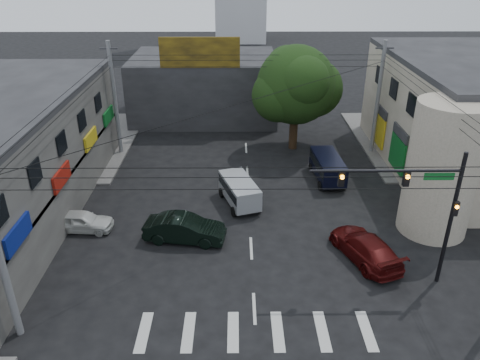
{
  "coord_description": "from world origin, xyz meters",
  "views": [
    {
      "loc": [
        -0.81,
        -20.24,
        15.4
      ],
      "look_at": [
        -0.63,
        4.0,
        3.37
      ],
      "focal_mm": 35.0,
      "sensor_mm": 36.0,
      "label": 1
    }
  ],
  "objects_px": {
    "traffic_gantry": "(420,199)",
    "maroon_sedan": "(365,247)",
    "navy_van": "(328,169)",
    "traffic_officer": "(179,228)",
    "utility_pole_far_left": "(115,100)",
    "silver_minivan": "(239,193)",
    "white_compact": "(82,221)",
    "street_tree": "(296,85)",
    "dark_sedan": "(185,229)",
    "utility_pole_far_right": "(378,99)"
  },
  "relations": [
    {
      "from": "traffic_gantry",
      "to": "silver_minivan",
      "type": "distance_m",
      "value": 12.42
    },
    {
      "from": "maroon_sedan",
      "to": "navy_van",
      "type": "height_order",
      "value": "navy_van"
    },
    {
      "from": "utility_pole_far_right",
      "to": "dark_sedan",
      "type": "bearing_deg",
      "value": -137.54
    },
    {
      "from": "street_tree",
      "to": "white_compact",
      "type": "bearing_deg",
      "value": -137.5
    },
    {
      "from": "utility_pole_far_right",
      "to": "white_compact",
      "type": "bearing_deg",
      "value": -149.88
    },
    {
      "from": "dark_sedan",
      "to": "navy_van",
      "type": "relative_size",
      "value": 1.05
    },
    {
      "from": "street_tree",
      "to": "utility_pole_far_left",
      "type": "bearing_deg",
      "value": -176.05
    },
    {
      "from": "traffic_gantry",
      "to": "maroon_sedan",
      "type": "xyz_separation_m",
      "value": [
        -1.62,
        1.98,
        -4.1
      ]
    },
    {
      "from": "utility_pole_far_right",
      "to": "dark_sedan",
      "type": "distance_m",
      "value": 19.83
    },
    {
      "from": "traffic_gantry",
      "to": "traffic_officer",
      "type": "distance_m",
      "value": 13.3
    },
    {
      "from": "street_tree",
      "to": "dark_sedan",
      "type": "bearing_deg",
      "value": -119.06
    },
    {
      "from": "dark_sedan",
      "to": "utility_pole_far_left",
      "type": "bearing_deg",
      "value": 35.06
    },
    {
      "from": "traffic_gantry",
      "to": "dark_sedan",
      "type": "xyz_separation_m",
      "value": [
        -11.68,
        3.87,
        -4.05
      ]
    },
    {
      "from": "traffic_gantry",
      "to": "navy_van",
      "type": "bearing_deg",
      "value": 99.42
    },
    {
      "from": "utility_pole_far_right",
      "to": "traffic_officer",
      "type": "distance_m",
      "value": 19.99
    },
    {
      "from": "silver_minivan",
      "to": "navy_van",
      "type": "height_order",
      "value": "navy_van"
    },
    {
      "from": "traffic_officer",
      "to": "utility_pole_far_left",
      "type": "bearing_deg",
      "value": 75.96
    },
    {
      "from": "white_compact",
      "to": "navy_van",
      "type": "relative_size",
      "value": 0.81
    },
    {
      "from": "street_tree",
      "to": "utility_pole_far_left",
      "type": "relative_size",
      "value": 0.95
    },
    {
      "from": "traffic_gantry",
      "to": "traffic_officer",
      "type": "xyz_separation_m",
      "value": [
        -12.02,
        4.0,
        -4.06
      ]
    },
    {
      "from": "utility_pole_far_left",
      "to": "maroon_sedan",
      "type": "height_order",
      "value": "utility_pole_far_left"
    },
    {
      "from": "street_tree",
      "to": "traffic_officer",
      "type": "distance_m",
      "value": 16.89
    },
    {
      "from": "silver_minivan",
      "to": "white_compact",
      "type": "bearing_deg",
      "value": 90.21
    },
    {
      "from": "traffic_gantry",
      "to": "utility_pole_far_left",
      "type": "bearing_deg",
      "value": 137.14
    },
    {
      "from": "dark_sedan",
      "to": "traffic_officer",
      "type": "height_order",
      "value": "dark_sedan"
    },
    {
      "from": "utility_pole_far_left",
      "to": "utility_pole_far_right",
      "type": "distance_m",
      "value": 21.0
    },
    {
      "from": "white_compact",
      "to": "maroon_sedan",
      "type": "xyz_separation_m",
      "value": [
        16.39,
        -3.02,
        0.1
      ]
    },
    {
      "from": "traffic_officer",
      "to": "traffic_gantry",
      "type": "bearing_deg",
      "value": -58.33
    },
    {
      "from": "traffic_gantry",
      "to": "maroon_sedan",
      "type": "distance_m",
      "value": 4.83
    },
    {
      "from": "white_compact",
      "to": "silver_minivan",
      "type": "height_order",
      "value": "silver_minivan"
    },
    {
      "from": "utility_pole_far_left",
      "to": "navy_van",
      "type": "distance_m",
      "value": 17.56
    },
    {
      "from": "utility_pole_far_left",
      "to": "maroon_sedan",
      "type": "xyz_separation_m",
      "value": [
        16.71,
        -15.02,
        -3.86
      ]
    },
    {
      "from": "maroon_sedan",
      "to": "navy_van",
      "type": "bearing_deg",
      "value": -108.39
    },
    {
      "from": "white_compact",
      "to": "maroon_sedan",
      "type": "height_order",
      "value": "maroon_sedan"
    },
    {
      "from": "utility_pole_far_left",
      "to": "dark_sedan",
      "type": "bearing_deg",
      "value": -63.16
    },
    {
      "from": "silver_minivan",
      "to": "navy_van",
      "type": "xyz_separation_m",
      "value": [
        6.5,
        3.64,
        0.04
      ]
    },
    {
      "from": "street_tree",
      "to": "maroon_sedan",
      "type": "xyz_separation_m",
      "value": [
        2.21,
        -16.02,
        -4.74
      ]
    },
    {
      "from": "street_tree",
      "to": "silver_minivan",
      "type": "height_order",
      "value": "street_tree"
    },
    {
      "from": "dark_sedan",
      "to": "traffic_gantry",
      "type": "bearing_deg",
      "value": -100.13
    },
    {
      "from": "dark_sedan",
      "to": "maroon_sedan",
      "type": "xyz_separation_m",
      "value": [
        10.06,
        -1.89,
        -0.04
      ]
    },
    {
      "from": "utility_pole_far_left",
      "to": "traffic_officer",
      "type": "relative_size",
      "value": 5.95
    },
    {
      "from": "utility_pole_far_left",
      "to": "white_compact",
      "type": "relative_size",
      "value": 2.43
    },
    {
      "from": "traffic_gantry",
      "to": "dark_sedan",
      "type": "distance_m",
      "value": 12.95
    },
    {
      "from": "dark_sedan",
      "to": "navy_van",
      "type": "xyz_separation_m",
      "value": [
        9.72,
        7.95,
        0.13
      ]
    },
    {
      "from": "utility_pole_far_left",
      "to": "traffic_officer",
      "type": "bearing_deg",
      "value": -64.13
    },
    {
      "from": "street_tree",
      "to": "dark_sedan",
      "type": "height_order",
      "value": "street_tree"
    },
    {
      "from": "dark_sedan",
      "to": "silver_minivan",
      "type": "xyz_separation_m",
      "value": [
        3.22,
        4.31,
        0.09
      ]
    },
    {
      "from": "traffic_gantry",
      "to": "dark_sedan",
      "type": "bearing_deg",
      "value": 161.66
    },
    {
      "from": "white_compact",
      "to": "maroon_sedan",
      "type": "relative_size",
      "value": 0.69
    },
    {
      "from": "maroon_sedan",
      "to": "traffic_officer",
      "type": "xyz_separation_m",
      "value": [
        -10.4,
        2.02,
        0.04
      ]
    }
  ]
}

